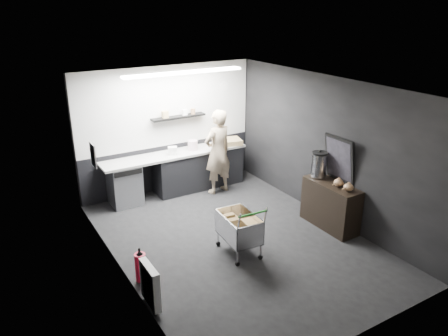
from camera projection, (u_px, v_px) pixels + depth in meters
floor at (236, 240)px, 7.66m from camera, size 5.50×5.50×0.00m
ceiling at (237, 87)px, 6.69m from camera, size 5.50×5.50×0.00m
wall_back at (168, 129)px, 9.37m from camera, size 5.50×0.00×5.50m
wall_front at (366, 243)px, 4.97m from camera, size 5.50×0.00×5.50m
wall_left at (118, 195)px, 6.21m from camera, size 0.00×5.50×5.50m
wall_right at (327, 149)px, 8.13m from camera, size 0.00×5.50×5.50m
kitchen_wall_panel at (167, 106)px, 9.18m from camera, size 3.95×0.02×1.70m
dado_panel at (170, 166)px, 9.66m from camera, size 3.95×0.02×1.00m
floating_shelf at (178, 117)px, 9.27m from camera, size 1.20×0.22×0.04m
wall_clock at (224, 86)px, 9.73m from camera, size 0.20×0.03×0.20m
poster at (93, 155)px, 7.19m from camera, size 0.02×0.30×0.40m
poster_red_band at (93, 151)px, 7.17m from camera, size 0.02×0.22×0.10m
radiator at (150, 285)px, 5.88m from camera, size 0.10×0.50×0.60m
ceiling_strip at (184, 73)px, 8.18m from camera, size 2.40×0.20×0.04m
prep_counter at (182, 171)px, 9.49m from camera, size 3.20×0.61×0.90m
person at (218, 152)px, 9.28m from camera, size 0.74×0.55×1.84m
shopping_cart at (239, 229)px, 7.14m from camera, size 0.56×0.88×0.93m
sideboard at (330, 199)px, 7.98m from camera, size 0.49×1.14×1.70m
fire_extinguisher at (141, 266)px, 6.44m from camera, size 0.17×0.17×0.55m
cardboard_box at (228, 142)px, 9.83m from camera, size 0.65×0.55×0.11m
pink_tub at (193, 145)px, 9.43m from camera, size 0.21×0.21×0.21m
white_container at (173, 151)px, 9.16m from camera, size 0.23×0.21×0.17m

